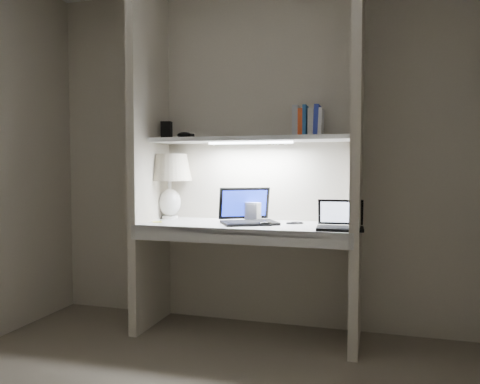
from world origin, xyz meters
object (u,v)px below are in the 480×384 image
at_px(laptop_main, 247,215).
at_px(book_row, 308,122).
at_px(table_lamp, 170,175).
at_px(laptop_netbook, 340,222).
at_px(speaker, 253,212).

xyz_separation_m(laptop_main, book_row, (0.40, 0.13, 0.64)).
xyz_separation_m(table_lamp, laptop_netbook, (1.28, -0.26, -0.29)).
xyz_separation_m(laptop_main, speaker, (0.01, 0.09, 0.01)).
bearing_deg(table_lamp, book_row, 0.69).
xyz_separation_m(laptop_main, laptop_netbook, (0.64, -0.14, -0.01)).
relative_size(laptop_main, speaker, 3.42).
distance_m(laptop_netbook, speaker, 0.67).
height_order(speaker, book_row, book_row).
bearing_deg(speaker, book_row, 20.65).
bearing_deg(speaker, laptop_netbook, -5.27).
height_order(table_lamp, book_row, book_row).
distance_m(table_lamp, laptop_main, 0.70).
bearing_deg(laptop_netbook, laptop_main, 164.31).
height_order(laptop_main, book_row, book_row).
height_order(table_lamp, laptop_main, table_lamp).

